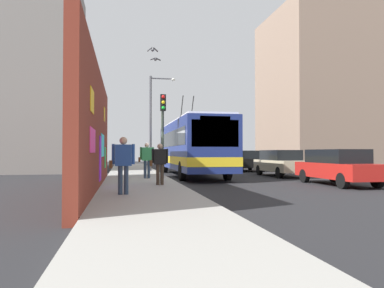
% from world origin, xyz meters
% --- Properties ---
extents(ground_plane, '(80.00, 80.00, 0.00)m').
position_xyz_m(ground_plane, '(0.00, 0.00, 0.00)').
color(ground_plane, '#232326').
extents(sidewalk_slab, '(48.00, 3.20, 0.15)m').
position_xyz_m(sidewalk_slab, '(0.00, 1.60, 0.07)').
color(sidewalk_slab, '#9E9B93').
rests_on(sidewalk_slab, ground_plane).
extents(graffiti_wall, '(13.48, 0.32, 4.48)m').
position_xyz_m(graffiti_wall, '(-4.26, 3.35, 2.24)').
color(graffiti_wall, maroon).
rests_on(graffiti_wall, ground_plane).
extents(building_far_left, '(13.64, 6.09, 16.34)m').
position_xyz_m(building_far_left, '(13.63, 9.20, 8.17)').
color(building_far_left, gray).
rests_on(building_far_left, ground_plane).
extents(building_far_right, '(10.53, 9.48, 15.33)m').
position_xyz_m(building_far_right, '(15.42, -17.00, 7.66)').
color(building_far_right, gray).
rests_on(building_far_right, ground_plane).
extents(city_bus, '(11.80, 2.65, 5.13)m').
position_xyz_m(city_bus, '(3.76, -1.80, 1.86)').
color(city_bus, navy).
rests_on(city_bus, ground_plane).
extents(parked_car_red, '(4.69, 1.77, 1.58)m').
position_xyz_m(parked_car_red, '(-3.60, -7.00, 0.83)').
color(parked_car_red, '#B21E19').
rests_on(parked_car_red, ground_plane).
extents(parked_car_champagne, '(4.58, 1.77, 1.58)m').
position_xyz_m(parked_car_champagne, '(2.33, -7.00, 0.83)').
color(parked_car_champagne, '#C6B793').
rests_on(parked_car_champagne, ground_plane).
extents(parked_car_black, '(4.22, 1.95, 1.58)m').
position_xyz_m(parked_car_black, '(8.77, -7.00, 0.83)').
color(parked_car_black, black).
rests_on(parked_car_black, ground_plane).
extents(pedestrian_midblock, '(0.24, 0.78, 1.78)m').
position_xyz_m(pedestrian_midblock, '(0.09, 1.17, 1.21)').
color(pedestrian_midblock, '#2D3F59').
rests_on(pedestrian_midblock, sidewalk_slab).
extents(pedestrian_at_curb, '(0.22, 0.74, 1.65)m').
position_xyz_m(pedestrian_at_curb, '(-3.70, 0.90, 1.11)').
color(pedestrian_at_curb, '#3F3326').
rests_on(pedestrian_at_curb, sidewalk_slab).
extents(pedestrian_near_wall, '(0.24, 0.78, 1.78)m').
position_xyz_m(pedestrian_near_wall, '(-6.82, 2.35, 1.21)').
color(pedestrian_near_wall, '#2D3F59').
rests_on(pedestrian_near_wall, sidewalk_slab).
extents(traffic_light, '(0.49, 0.28, 4.28)m').
position_xyz_m(traffic_light, '(0.28, 0.35, 3.02)').
color(traffic_light, '#2D382D').
rests_on(traffic_light, sidewalk_slab).
extents(street_lamp, '(0.44, 1.85, 6.68)m').
position_xyz_m(street_lamp, '(7.45, 0.24, 3.99)').
color(street_lamp, '#4C4C51').
rests_on(street_lamp, sidewalk_slab).
extents(flying_pigeons, '(4.52, 3.70, 3.86)m').
position_xyz_m(flying_pigeons, '(-1.60, 0.18, 8.01)').
color(flying_pigeons, '#47474C').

